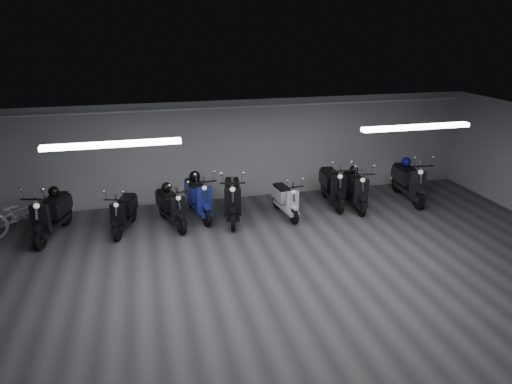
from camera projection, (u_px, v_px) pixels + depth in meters
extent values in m
cube|color=#38383A|center=(288.00, 287.00, 8.88)|extent=(14.00, 10.00, 0.01)
cube|color=gray|center=(292.00, 144.00, 7.91)|extent=(14.00, 10.00, 0.01)
cube|color=#9A9A9C|center=(235.00, 150.00, 12.96)|extent=(14.00, 0.01, 2.80)
cube|color=white|center=(112.00, 144.00, 8.17)|extent=(2.40, 0.18, 0.08)
cube|color=white|center=(416.00, 127.00, 9.52)|extent=(2.40, 0.18, 0.08)
cylinder|color=white|center=(235.00, 107.00, 12.46)|extent=(13.60, 0.05, 0.05)
imported|color=silver|center=(21.00, 209.00, 10.90)|extent=(2.07, 1.33, 1.26)
sphere|color=black|center=(195.00, 176.00, 11.96)|extent=(0.29, 0.29, 0.29)
sphere|color=black|center=(54.00, 191.00, 10.88)|extent=(0.25, 0.25, 0.25)
sphere|color=black|center=(354.00, 170.00, 12.63)|extent=(0.24, 0.24, 0.24)
sphere|color=black|center=(167.00, 187.00, 11.42)|extent=(0.25, 0.25, 0.25)
sphere|color=#100B81|center=(406.00, 162.00, 13.09)|extent=(0.27, 0.27, 0.27)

